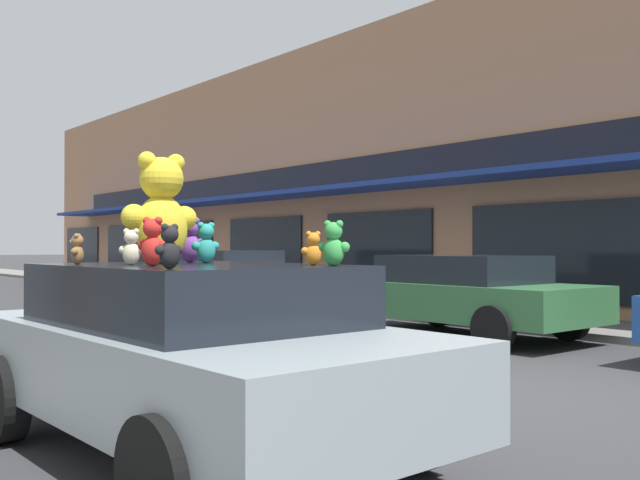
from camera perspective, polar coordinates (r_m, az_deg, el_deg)
ground_plane at (r=7.50m, az=12.74°, el=-12.04°), size 260.00×260.00×0.00m
storefront_row at (r=24.68m, az=10.77°, el=4.52°), size 13.73×40.33×7.34m
plush_art_car at (r=5.25m, az=-10.06°, el=-8.77°), size 2.11×4.08×1.37m
teddy_bear_giant at (r=5.46m, az=-12.59°, el=2.33°), size 0.60×0.37×0.83m
teddy_bear_cream at (r=5.13m, az=-14.86°, el=-0.58°), size 0.17×0.17×0.26m
teddy_bear_teal at (r=5.63m, az=-9.12°, el=-0.27°), size 0.24×0.15×0.32m
teddy_bear_black at (r=4.17m, az=-11.95°, el=-0.57°), size 0.20×0.13×0.26m
teddy_bear_purple at (r=5.88m, az=-10.35°, el=-0.05°), size 0.23×0.27×0.37m
teddy_bear_brown at (r=5.42m, az=-18.86°, el=-0.73°), size 0.14×0.16×0.22m
teddy_bear_green at (r=4.68m, az=1.10°, el=-0.33°), size 0.18×0.23×0.30m
teddy_bear_orange at (r=4.94m, az=-0.55°, el=-0.71°), size 0.18×0.13×0.24m
teddy_bear_red at (r=4.79m, az=-13.24°, el=-0.19°), size 0.19×0.24×0.33m
parked_car_far_center at (r=12.05m, az=11.29°, el=-4.15°), size 2.15×4.39×1.35m
parked_car_far_right at (r=17.86m, az=-7.97°, el=-2.80°), size 2.11×4.41×1.41m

